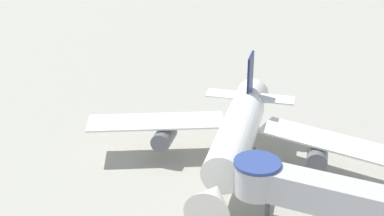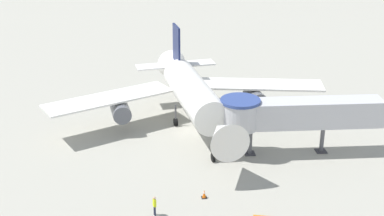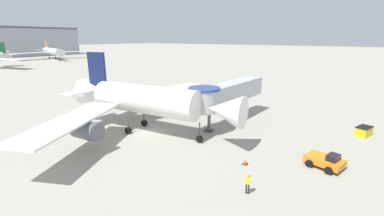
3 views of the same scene
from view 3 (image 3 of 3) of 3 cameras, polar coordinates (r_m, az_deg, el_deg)
ground_plane at (r=35.51m, az=-10.07°, el=-5.19°), size 800.00×800.00×0.00m
main_airplane at (r=34.47m, az=-10.97°, el=1.74°), size 33.54×25.02×10.37m
jet_bridge at (r=37.19m, az=7.36°, el=3.15°), size 16.85×4.10×6.21m
pushback_tug_orange at (r=28.78m, az=27.52°, el=-10.31°), size 3.09×3.76×1.58m
service_container_yellow at (r=40.03m, az=33.86°, el=-4.32°), size 2.60×2.04×1.26m
traffic_cone_near_nose at (r=26.85m, az=11.75°, el=-11.39°), size 0.50×0.50×0.82m
traffic_cone_starboard_wing at (r=45.57m, az=1.51°, el=0.06°), size 0.36×0.36×0.61m
ground_crew_marshaller at (r=22.06m, az=12.31°, el=-15.80°), size 0.31×0.40×1.82m
background_jet_orange_tail at (r=172.21m, az=-28.58°, el=11.00°), size 38.27×36.60×10.33m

